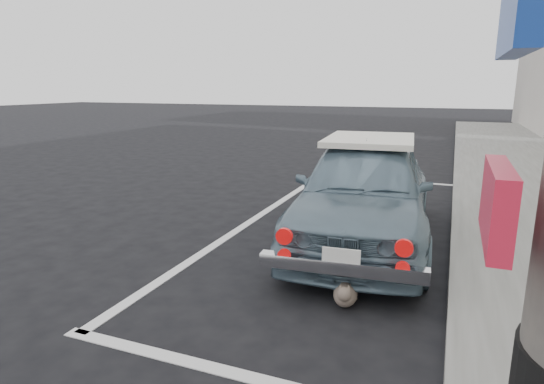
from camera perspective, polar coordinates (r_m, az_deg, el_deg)
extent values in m
plane|color=black|center=(3.92, -7.75, -16.31)|extent=(80.00, 80.00, 0.00)
cube|color=silver|center=(3.34, -4.22, -21.88)|extent=(3.00, 0.12, 0.01)
cube|color=silver|center=(9.72, 14.10, 1.43)|extent=(3.00, 0.12, 0.01)
cube|color=silver|center=(6.77, -1.96, -3.23)|extent=(0.12, 7.00, 0.01)
cube|color=red|center=(0.98, 26.38, -1.35)|extent=(0.04, 0.30, 0.15)
cube|color=white|center=(0.97, 26.09, -1.33)|extent=(0.02, 0.16, 0.08)
imported|color=slate|center=(5.76, 11.58, 0.24)|extent=(1.86, 3.96, 1.31)
cube|color=white|center=(6.04, 12.20, 6.45)|extent=(1.20, 1.55, 0.07)
cube|color=silver|center=(4.06, 8.71, -9.27)|extent=(1.48, 0.24, 0.12)
cube|color=white|center=(3.98, 8.66, -8.18)|extent=(0.33, 0.05, 0.17)
cylinder|color=red|center=(4.04, 1.55, -5.57)|extent=(0.15, 0.05, 0.15)
cylinder|color=red|center=(3.91, 16.23, -6.77)|extent=(0.15, 0.05, 0.15)
cylinder|color=red|center=(4.10, 1.54, -7.95)|extent=(0.12, 0.05, 0.12)
cylinder|color=red|center=(3.98, 16.06, -9.21)|extent=(0.12, 0.05, 0.12)
ellipsoid|color=brown|center=(4.22, 9.20, -12.42)|extent=(0.26, 0.36, 0.20)
sphere|color=brown|center=(4.05, 9.06, -12.43)|extent=(0.13, 0.13, 0.13)
cone|color=brown|center=(4.03, 8.58, -11.56)|extent=(0.04, 0.04, 0.05)
cone|color=brown|center=(4.02, 9.60, -11.63)|extent=(0.04, 0.04, 0.05)
cylinder|color=brown|center=(4.40, 10.02, -12.34)|extent=(0.14, 0.20, 0.03)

